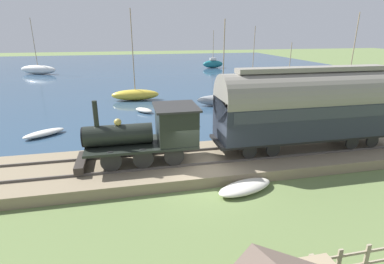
{
  "coord_description": "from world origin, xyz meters",
  "views": [
    {
      "loc": [
        -12.79,
        3.34,
        6.97
      ],
      "look_at": [
        3.86,
        -0.28,
        1.19
      ],
      "focal_mm": 28.0,
      "sensor_mm": 36.0,
      "label": 1
    }
  ],
  "objects_px": {
    "sailboat_white": "(38,69)",
    "rowboat_near_shore": "(183,115)",
    "passenger_coach": "(308,105)",
    "sailboat_gray": "(222,99)",
    "sailboat_brown": "(252,77)",
    "sailboat_navy": "(288,79)",
    "rowboat_off_pier": "(44,133)",
    "sailboat_teal": "(213,64)",
    "sailboat_red": "(347,92)",
    "steam_locomotive": "(154,130)",
    "rowboat_mid_harbor": "(144,110)",
    "beached_dinghy": "(245,187)",
    "sailboat_yellow": "(135,94)",
    "rowboat_far_out": "(186,123)"
  },
  "relations": [
    {
      "from": "sailboat_navy",
      "to": "rowboat_off_pier",
      "type": "distance_m",
      "value": 31.86
    },
    {
      "from": "passenger_coach",
      "to": "rowboat_mid_harbor",
      "type": "relative_size",
      "value": 5.27
    },
    {
      "from": "rowboat_mid_harbor",
      "to": "beached_dinghy",
      "type": "xyz_separation_m",
      "value": [
        -15.09,
        -3.61,
        0.02
      ]
    },
    {
      "from": "sailboat_white",
      "to": "rowboat_off_pier",
      "type": "height_order",
      "value": "sailboat_white"
    },
    {
      "from": "sailboat_red",
      "to": "rowboat_near_shore",
      "type": "xyz_separation_m",
      "value": [
        -3.43,
        18.53,
        -0.57
      ]
    },
    {
      "from": "sailboat_brown",
      "to": "beached_dinghy",
      "type": "bearing_deg",
      "value": -170.22
    },
    {
      "from": "sailboat_brown",
      "to": "rowboat_far_out",
      "type": "bearing_deg",
      "value": 178.01
    },
    {
      "from": "rowboat_mid_harbor",
      "to": "rowboat_off_pier",
      "type": "xyz_separation_m",
      "value": [
        -4.96,
        7.2,
        0.0
      ]
    },
    {
      "from": "rowboat_far_out",
      "to": "rowboat_near_shore",
      "type": "relative_size",
      "value": 1.04
    },
    {
      "from": "sailboat_navy",
      "to": "sailboat_yellow",
      "type": "relative_size",
      "value": 0.61
    },
    {
      "from": "sailboat_red",
      "to": "sailboat_white",
      "type": "bearing_deg",
      "value": 22.56
    },
    {
      "from": "sailboat_red",
      "to": "rowboat_far_out",
      "type": "relative_size",
      "value": 4.28
    },
    {
      "from": "passenger_coach",
      "to": "rowboat_far_out",
      "type": "relative_size",
      "value": 5.21
    },
    {
      "from": "sailboat_navy",
      "to": "sailboat_yellow",
      "type": "distance_m",
      "value": 21.68
    },
    {
      "from": "passenger_coach",
      "to": "sailboat_white",
      "type": "bearing_deg",
      "value": 30.39
    },
    {
      "from": "sailboat_yellow",
      "to": "rowboat_off_pier",
      "type": "distance_m",
      "value": 12.19
    },
    {
      "from": "passenger_coach",
      "to": "sailboat_navy",
      "type": "height_order",
      "value": "sailboat_navy"
    },
    {
      "from": "steam_locomotive",
      "to": "sailboat_yellow",
      "type": "height_order",
      "value": "sailboat_yellow"
    },
    {
      "from": "passenger_coach",
      "to": "rowboat_near_shore",
      "type": "height_order",
      "value": "passenger_coach"
    },
    {
      "from": "rowboat_near_shore",
      "to": "steam_locomotive",
      "type": "bearing_deg",
      "value": 122.67
    },
    {
      "from": "steam_locomotive",
      "to": "rowboat_far_out",
      "type": "distance_m",
      "value": 8.28
    },
    {
      "from": "rowboat_mid_harbor",
      "to": "steam_locomotive",
      "type": "bearing_deg",
      "value": -130.42
    },
    {
      "from": "steam_locomotive",
      "to": "rowboat_near_shore",
      "type": "xyz_separation_m",
      "value": [
        9.83,
        -3.29,
        -2.04
      ]
    },
    {
      "from": "sailboat_red",
      "to": "sailboat_gray",
      "type": "relative_size",
      "value": 1.09
    },
    {
      "from": "sailboat_teal",
      "to": "sailboat_white",
      "type": "bearing_deg",
      "value": 96.59
    },
    {
      "from": "sailboat_brown",
      "to": "rowboat_near_shore",
      "type": "relative_size",
      "value": 3.88
    },
    {
      "from": "sailboat_brown",
      "to": "rowboat_mid_harbor",
      "type": "relative_size",
      "value": 3.78
    },
    {
      "from": "sailboat_white",
      "to": "rowboat_near_shore",
      "type": "relative_size",
      "value": 4.58
    },
    {
      "from": "sailboat_red",
      "to": "steam_locomotive",
      "type": "bearing_deg",
      "value": 90.53
    },
    {
      "from": "rowboat_far_out",
      "to": "rowboat_off_pier",
      "type": "distance_m",
      "value": 10.11
    },
    {
      "from": "passenger_coach",
      "to": "sailboat_teal",
      "type": "distance_m",
      "value": 44.17
    },
    {
      "from": "sailboat_navy",
      "to": "sailboat_gray",
      "type": "distance_m",
      "value": 16.33
    },
    {
      "from": "passenger_coach",
      "to": "sailboat_gray",
      "type": "height_order",
      "value": "sailboat_gray"
    },
    {
      "from": "sailboat_gray",
      "to": "sailboat_teal",
      "type": "bearing_deg",
      "value": -0.13
    },
    {
      "from": "sailboat_teal",
      "to": "rowboat_mid_harbor",
      "type": "bearing_deg",
      "value": 156.11
    },
    {
      "from": "steam_locomotive",
      "to": "sailboat_white",
      "type": "xyz_separation_m",
      "value": [
        41.17,
        15.66,
        -1.46
      ]
    },
    {
      "from": "steam_locomotive",
      "to": "sailboat_red",
      "type": "bearing_deg",
      "value": -58.72
    },
    {
      "from": "rowboat_near_shore",
      "to": "rowboat_off_pier",
      "type": "bearing_deg",
      "value": 65.79
    },
    {
      "from": "sailboat_white",
      "to": "sailboat_gray",
      "type": "relative_size",
      "value": 1.12
    },
    {
      "from": "steam_locomotive",
      "to": "sailboat_red",
      "type": "relative_size",
      "value": 0.69
    },
    {
      "from": "sailboat_yellow",
      "to": "rowboat_far_out",
      "type": "xyz_separation_m",
      "value": [
        -9.92,
        -3.46,
        -0.38
      ]
    },
    {
      "from": "sailboat_white",
      "to": "sailboat_teal",
      "type": "relative_size",
      "value": 1.27
    },
    {
      "from": "rowboat_mid_harbor",
      "to": "rowboat_near_shore",
      "type": "xyz_separation_m",
      "value": [
        -2.26,
        -3.13,
        -0.01
      ]
    },
    {
      "from": "beached_dinghy",
      "to": "rowboat_far_out",
      "type": "bearing_deg",
      "value": 3.87
    },
    {
      "from": "sailboat_navy",
      "to": "rowboat_near_shore",
      "type": "bearing_deg",
      "value": 112.03
    },
    {
      "from": "sailboat_teal",
      "to": "rowboat_near_shore",
      "type": "bearing_deg",
      "value": 162.2
    },
    {
      "from": "sailboat_navy",
      "to": "steam_locomotive",
      "type": "bearing_deg",
      "value": 122.77
    },
    {
      "from": "sailboat_navy",
      "to": "sailboat_brown",
      "type": "relative_size",
      "value": 0.73
    },
    {
      "from": "sailboat_brown",
      "to": "sailboat_white",
      "type": "bearing_deg",
      "value": 99.19
    },
    {
      "from": "sailboat_navy",
      "to": "beached_dinghy",
      "type": "relative_size",
      "value": 1.84
    }
  ]
}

